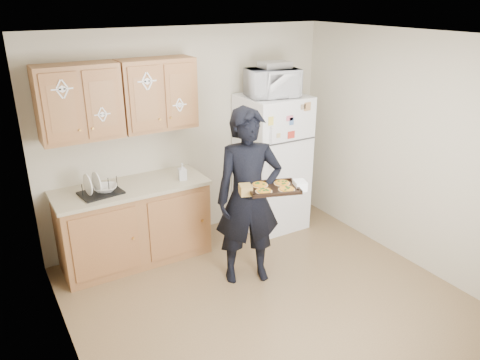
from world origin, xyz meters
name	(u,v)px	position (x,y,z in m)	size (l,w,h in m)	color
floor	(272,303)	(0.00, 0.00, 0.00)	(3.60, 3.60, 0.00)	brown
ceiling	(280,38)	(0.00, 0.00, 2.50)	(3.60, 3.60, 0.00)	silver
wall_back	(189,136)	(0.00, 1.80, 1.25)	(3.60, 0.04, 2.50)	#BEB49A
wall_front	(454,289)	(0.00, -1.80, 1.25)	(3.60, 0.04, 2.50)	#BEB49A
wall_left	(63,236)	(-1.80, 0.00, 1.25)	(0.04, 3.60, 2.50)	#BEB49A
wall_right	(415,153)	(1.80, 0.00, 1.25)	(0.04, 3.60, 2.50)	#BEB49A
refrigerator	(272,163)	(0.95, 1.43, 0.85)	(0.75, 0.70, 1.70)	white
base_cabinet	(134,225)	(-0.85, 1.48, 0.43)	(1.60, 0.60, 0.86)	#916032
countertop	(131,188)	(-0.85, 1.48, 0.88)	(1.64, 0.64, 0.04)	#BDB291
upper_cab_left	(79,103)	(-1.25, 1.61, 1.83)	(0.80, 0.33, 0.75)	#916032
upper_cab_right	(157,94)	(-0.43, 1.61, 1.83)	(0.80, 0.33, 0.75)	#916032
cereal_box	(291,198)	(1.47, 1.67, 0.16)	(0.20, 0.07, 0.32)	gold
person	(248,198)	(0.05, 0.53, 0.92)	(0.67, 0.44, 1.84)	black
baking_tray	(273,189)	(0.15, 0.24, 1.10)	(0.47, 0.35, 0.04)	black
pizza_front_left	(264,191)	(0.02, 0.21, 1.12)	(0.16, 0.16, 0.02)	orange
pizza_front_right	(287,189)	(0.23, 0.13, 1.12)	(0.16, 0.16, 0.02)	orange
pizza_back_left	(260,185)	(0.07, 0.35, 1.12)	(0.16, 0.16, 0.02)	orange
pizza_back_right	(282,183)	(0.28, 0.28, 1.12)	(0.16, 0.16, 0.02)	orange
microwave	(272,83)	(0.89, 1.38, 1.86)	(0.58, 0.40, 0.32)	white
foil_pan	(275,65)	(0.94, 1.41, 2.06)	(0.35, 0.24, 0.07)	silver
dish_rack	(100,186)	(-1.18, 1.43, 0.98)	(0.41, 0.31, 0.16)	black
bowl	(106,188)	(-1.13, 1.43, 0.95)	(0.24, 0.24, 0.06)	silver
soap_bottle	(182,172)	(-0.29, 1.37, 1.00)	(0.09, 0.09, 0.19)	white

